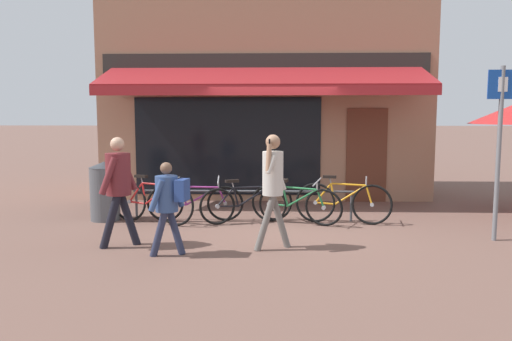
# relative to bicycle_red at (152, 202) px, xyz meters

# --- Properties ---
(ground_plane) EXTENTS (160.00, 160.00, 0.00)m
(ground_plane) POSITION_rel_bicycle_red_xyz_m (2.17, -0.25, -0.39)
(ground_plane) COLOR brown
(shop_front) EXTENTS (7.63, 4.45, 6.10)m
(shop_front) POSITION_rel_bicycle_red_xyz_m (1.99, 3.91, 2.65)
(shop_front) COLOR #9E7056
(shop_front) RESTS_ON ground_plane
(bike_rack_rail) EXTENTS (4.10, 0.04, 0.57)m
(bike_rack_rail) POSITION_rel_bicycle_red_xyz_m (1.63, 0.30, 0.09)
(bike_rack_rail) COLOR #47494F
(bike_rack_rail) RESTS_ON ground_plane
(bicycle_red) EXTENTS (1.65, 0.73, 0.88)m
(bicycle_red) POSITION_rel_bicycle_red_xyz_m (0.00, 0.00, 0.00)
(bicycle_red) COLOR black
(bicycle_red) RESTS_ON ground_plane
(bicycle_purple) EXTENTS (1.78, 0.52, 0.84)m
(bicycle_purple) POSITION_rel_bicycle_red_xyz_m (0.75, 0.16, -0.03)
(bicycle_purple) COLOR black
(bicycle_purple) RESTS_ON ground_plane
(bicycle_black) EXTENTS (1.68, 0.76, 0.80)m
(bicycle_black) POSITION_rel_bicycle_red_xyz_m (1.71, 0.11, -0.03)
(bicycle_black) COLOR black
(bicycle_black) RESTS_ON ground_plane
(bicycle_green) EXTENTS (1.66, 0.80, 0.85)m
(bicycle_green) POSITION_rel_bicycle_red_xyz_m (2.59, 0.00, -0.02)
(bicycle_green) COLOR black
(bicycle_green) RESTS_ON ground_plane
(bicycle_orange) EXTENTS (1.72, 0.52, 0.87)m
(bicycle_orange) POSITION_rel_bicycle_red_xyz_m (3.45, 0.11, -0.00)
(bicycle_orange) COLOR black
(bicycle_orange) RESTS_ON ground_plane
(pedestrian_adult) EXTENTS (0.55, 0.54, 1.69)m
(pedestrian_adult) POSITION_rel_bicycle_red_xyz_m (2.18, -1.67, 0.66)
(pedestrian_adult) COLOR slate
(pedestrian_adult) RESTS_ON ground_plane
(pedestrian_child) EXTENTS (0.56, 0.45, 1.33)m
(pedestrian_child) POSITION_rel_bicycle_red_xyz_m (0.74, -2.06, 0.42)
(pedestrian_child) COLOR #282D47
(pedestrian_child) RESTS_ON ground_plane
(pedestrian_second_adult) EXTENTS (0.56, 0.62, 1.65)m
(pedestrian_second_adult) POSITION_rel_bicycle_red_xyz_m (-0.10, -1.61, 0.60)
(pedestrian_second_adult) COLOR black
(pedestrian_second_adult) RESTS_ON ground_plane
(litter_bin) EXTENTS (0.55, 0.55, 1.10)m
(litter_bin) POSITION_rel_bicycle_red_xyz_m (-0.95, 0.24, 0.16)
(litter_bin) COLOR #515459
(litter_bin) RESTS_ON ground_plane
(parking_sign) EXTENTS (0.44, 0.07, 2.70)m
(parking_sign) POSITION_rel_bicycle_red_xyz_m (5.65, -1.05, 1.25)
(parking_sign) COLOR slate
(parking_sign) RESTS_ON ground_plane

